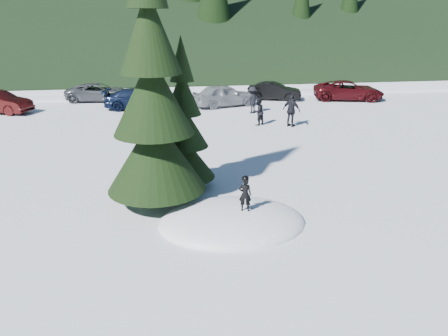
{
  "coord_description": "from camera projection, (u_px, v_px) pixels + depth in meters",
  "views": [
    {
      "loc": [
        -2.11,
        -11.78,
        5.91
      ],
      "look_at": [
        0.05,
        1.92,
        1.1
      ],
      "focal_mm": 35.0,
      "sensor_mm": 36.0,
      "label": 1
    }
  ],
  "objects": [
    {
      "name": "spruce_short",
      "position": [
        183.0,
        131.0,
        15.36
      ],
      "size": [
        2.2,
        2.2,
        5.37
      ],
      "color": "black",
      "rests_on": "ground"
    },
    {
      "name": "snow_mound",
      "position": [
        232.0,
        223.0,
        13.24
      ],
      "size": [
        4.48,
        3.52,
        0.96
      ],
      "primitive_type": "ellipsoid",
      "color": "white",
      "rests_on": "ground"
    },
    {
      "name": "ground",
      "position": [
        232.0,
        223.0,
        13.24
      ],
      "size": [
        200.0,
        200.0,
        0.0
      ],
      "primitive_type": "plane",
      "color": "white",
      "rests_on": "ground"
    },
    {
      "name": "car_6",
      "position": [
        348.0,
        90.0,
        32.65
      ],
      "size": [
        5.55,
        3.54,
        1.42
      ],
      "primitive_type": "imported",
      "rotation": [
        0.0,
        0.0,
        1.32
      ],
      "color": "#3E0B0F",
      "rests_on": "ground"
    },
    {
      "name": "adult_1",
      "position": [
        291.0,
        110.0,
        24.57
      ],
      "size": [
        1.08,
        1.11,
        1.87
      ],
      "primitive_type": "imported",
      "rotation": [
        0.0,
        0.0,
        2.32
      ],
      "color": "black",
      "rests_on": "ground"
    },
    {
      "name": "adult_0",
      "position": [
        258.0,
        112.0,
        24.98
      ],
      "size": [
        0.97,
        0.93,
        1.57
      ],
      "primitive_type": "imported",
      "rotation": [
        0.0,
        0.0,
        3.77
      ],
      "color": "black",
      "rests_on": "ground"
    },
    {
      "name": "adult_2",
      "position": [
        252.0,
        100.0,
        28.1
      ],
      "size": [
        1.26,
        1.01,
        1.71
      ],
      "primitive_type": "imported",
      "rotation": [
        0.0,
        0.0,
        3.54
      ],
      "color": "black",
      "rests_on": "ground"
    },
    {
      "name": "car_5",
      "position": [
        274.0,
        91.0,
        32.7
      ],
      "size": [
        4.23,
        2.54,
        1.32
      ],
      "primitive_type": "imported",
      "rotation": [
        0.0,
        0.0,
        1.26
      ],
      "color": "black",
      "rests_on": "ground"
    },
    {
      "name": "car_4",
      "position": [
        225.0,
        95.0,
        30.31
      ],
      "size": [
        4.82,
        3.05,
        1.53
      ],
      "primitive_type": "imported",
      "rotation": [
        0.0,
        0.0,
        1.87
      ],
      "color": "gray",
      "rests_on": "ground"
    },
    {
      "name": "child_skier",
      "position": [
        245.0,
        194.0,
        12.78
      ],
      "size": [
        0.41,
        0.32,
        1.02
      ],
      "primitive_type": "imported",
      "rotation": [
        0.0,
        0.0,
        2.93
      ],
      "color": "black",
      "rests_on": "snow_mound"
    },
    {
      "name": "car_2",
      "position": [
        99.0,
        92.0,
        32.23
      ],
      "size": [
        4.88,
        2.62,
        1.3
      ],
      "primitive_type": "imported",
      "rotation": [
        0.0,
        0.0,
        1.47
      ],
      "color": "#4A4C52",
      "rests_on": "ground"
    },
    {
      "name": "car_3",
      "position": [
        140.0,
        99.0,
        29.34
      ],
      "size": [
        4.9,
        2.45,
        1.37
      ],
      "primitive_type": "imported",
      "rotation": [
        0.0,
        0.0,
        1.45
      ],
      "color": "black",
      "rests_on": "ground"
    },
    {
      "name": "spruce_tall",
      "position": [
        153.0,
        105.0,
        13.51
      ],
      "size": [
        3.2,
        3.2,
        8.6
      ],
      "color": "black",
      "rests_on": "ground"
    }
  ]
}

